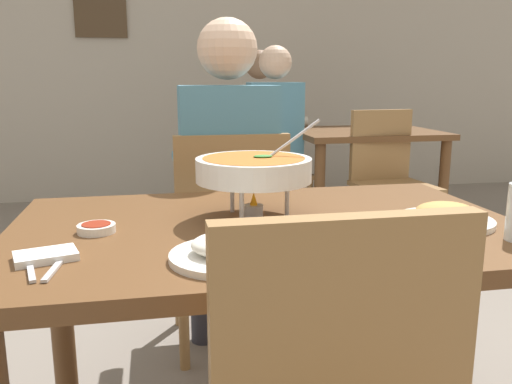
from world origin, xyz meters
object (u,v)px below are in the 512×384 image
(diner_main, at_px, (227,171))
(curry_bowl, at_px, (254,170))
(chair_bg_right, at_px, (388,173))
(chair_diner_main, at_px, (229,232))
(rice_plate, at_px, (228,250))
(appetizer_plate, at_px, (445,216))
(dining_table_main, at_px, (267,264))
(sauce_dish, at_px, (96,228))
(chair_bg_left, at_px, (271,161))
(chair_bg_middle, at_px, (278,153))
(dining_table_far, at_px, (364,148))
(patron_bg_middle, at_px, (264,124))
(patron_bg_left, at_px, (274,130))

(diner_main, bearing_deg, curry_bowl, -92.05)
(diner_main, relative_size, chair_bg_right, 1.46)
(chair_diner_main, distance_m, rice_plate, 0.99)
(diner_main, distance_m, appetizer_plate, 0.93)
(dining_table_main, xyz_separation_m, sauce_dish, (-0.42, -0.00, 0.12))
(chair_bg_left, bearing_deg, chair_bg_right, -43.51)
(chair_bg_middle, bearing_deg, sauce_dish, -111.59)
(curry_bowl, bearing_deg, dining_table_far, 60.91)
(chair_bg_middle, height_order, patron_bg_middle, patron_bg_middle)
(chair_bg_middle, bearing_deg, dining_table_main, -103.95)
(rice_plate, relative_size, sauce_dish, 2.67)
(chair_bg_right, bearing_deg, chair_bg_left, 136.49)
(chair_bg_middle, relative_size, chair_bg_right, 1.00)
(chair_bg_right, bearing_deg, sauce_dish, -131.36)
(patron_bg_middle, bearing_deg, chair_bg_left, -95.23)
(chair_diner_main, distance_m, chair_bg_right, 1.62)
(appetizer_plate, distance_m, dining_table_far, 2.49)
(chair_bg_middle, xyz_separation_m, patron_bg_left, (-0.16, -0.55, 0.24))
(chair_diner_main, bearing_deg, dining_table_far, 52.50)
(dining_table_main, height_order, appetizer_plate, appetizer_plate)
(diner_main, bearing_deg, chair_diner_main, -90.00)
(rice_plate, distance_m, chair_bg_middle, 3.20)
(dining_table_far, distance_m, patron_bg_left, 0.68)
(curry_bowl, distance_m, chair_bg_left, 2.44)
(rice_plate, xyz_separation_m, chair_bg_right, (1.32, 2.06, -0.24))
(dining_table_far, bearing_deg, curry_bowl, -119.09)
(dining_table_main, bearing_deg, chair_bg_right, 56.91)
(rice_plate, relative_size, dining_table_far, 0.24)
(sauce_dish, distance_m, dining_table_far, 2.80)
(diner_main, distance_m, patron_bg_middle, 2.17)
(rice_plate, distance_m, patron_bg_middle, 3.15)
(chair_bg_left, bearing_deg, patron_bg_left, -95.16)
(rice_plate, relative_size, patron_bg_middle, 0.18)
(patron_bg_left, bearing_deg, curry_bowl, -104.27)
(curry_bowl, distance_m, patron_bg_left, 2.29)
(chair_bg_right, bearing_deg, diner_main, -137.53)
(appetizer_plate, bearing_deg, patron_bg_left, 87.59)
(diner_main, relative_size, curry_bowl, 3.94)
(chair_diner_main, bearing_deg, patron_bg_middle, 74.46)
(curry_bowl, height_order, chair_bg_right, curry_bowl)
(diner_main, bearing_deg, chair_bg_left, 71.79)
(dining_table_main, bearing_deg, chair_bg_left, 77.10)
(dining_table_main, xyz_separation_m, chair_bg_right, (1.18, 1.81, -0.11))
(diner_main, height_order, patron_bg_left, same)
(patron_bg_left, bearing_deg, chair_bg_middle, 73.62)
(chair_bg_left, bearing_deg, chair_diner_main, -107.88)
(appetizer_plate, bearing_deg, patron_bg_middle, 87.07)
(dining_table_far, relative_size, patron_bg_middle, 0.76)
(dining_table_far, bearing_deg, appetizer_plate, -108.02)
(curry_bowl, xyz_separation_m, dining_table_far, (1.23, 2.22, -0.26))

